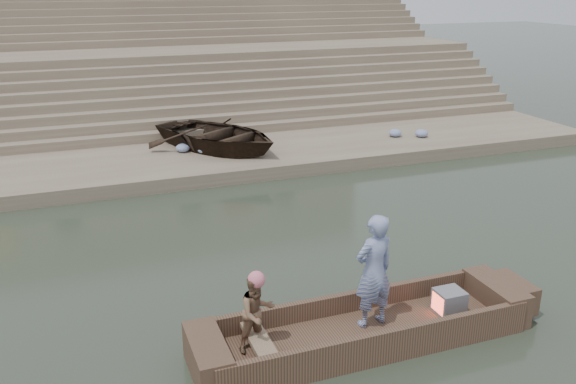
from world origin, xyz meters
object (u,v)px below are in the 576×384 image
rowing_man (257,313)px  beached_rowboat (218,135)px  standing_man (374,271)px  television (449,301)px  main_rowboat (364,336)px

rowing_man → beached_rowboat: (2.06, 10.60, 0.03)m
standing_man → rowing_man: 1.97m
rowing_man → television: size_ratio=2.67×
standing_man → rowing_man: size_ratio=1.56×
main_rowboat → beached_rowboat: size_ratio=1.11×
television → standing_man: bearing=174.7°
main_rowboat → standing_man: bearing=33.9°
rowing_man → television: bearing=-15.4°
standing_man → beached_rowboat: bearing=-99.5°
television → beached_rowboat: (-1.27, 10.72, 0.45)m
standing_man → television: bearing=165.8°
main_rowboat → television: (1.58, -0.00, 0.31)m
standing_man → rowing_man: (-1.94, -0.01, -0.34)m
rowing_man → television: 3.36m
rowing_man → beached_rowboat: rowing_man is taller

